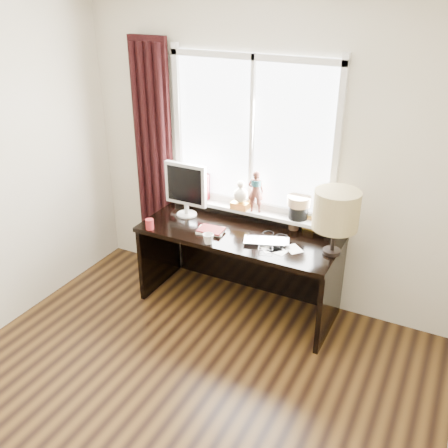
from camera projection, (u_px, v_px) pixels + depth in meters
The scene contains 15 objects.
floor at pixel (142, 441), 3.20m from camera, with size 3.50×4.00×0.00m, color #533615.
wall_back at pixel (269, 159), 4.23m from camera, with size 3.50×2.60×0.00m, color beige.
laptop at pixel (267, 241), 4.03m from camera, with size 0.37×0.24×0.03m, color silver.
mug at pixel (208, 238), 4.01m from camera, with size 0.09×0.08×0.09m, color white.
red_cup at pixel (150, 224), 4.24m from camera, with size 0.07×0.07×0.09m, color maroon.
window at pixel (253, 157), 4.24m from camera, with size 1.52×0.20×1.40m.
curtain at pixel (154, 163), 4.70m from camera, with size 0.38×0.09×2.25m.
desk at pixel (244, 252), 4.40m from camera, with size 1.70×0.70×0.75m.
monitor at pixel (186, 187), 4.39m from camera, with size 0.40×0.18×0.49m.
notebook_stack at pixel (211, 230), 4.21m from camera, with size 0.25×0.21×0.03m.
brush_holder at pixel (294, 222), 4.24m from camera, with size 0.09×0.09×0.25m.
icon_frame at pixel (308, 223), 4.22m from camera, with size 0.10×0.02×0.13m.
table_lamp at pixel (336, 211), 3.73m from camera, with size 0.35×0.35×0.52m.
loose_papers at pixel (281, 250), 3.93m from camera, with size 0.34×0.26×0.00m.
desk_cables at pixel (277, 239), 4.08m from camera, with size 0.27×0.27×0.01m.
Camera 1 is at (1.50, -1.77, 2.66)m, focal length 40.00 mm.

